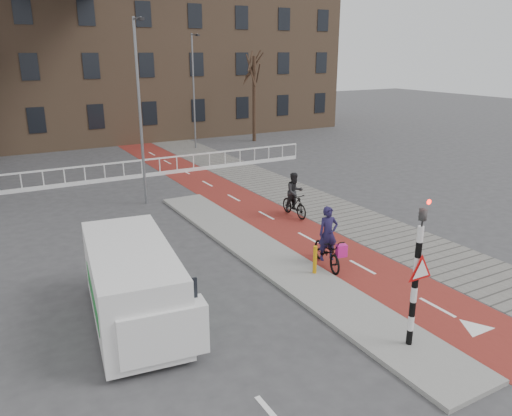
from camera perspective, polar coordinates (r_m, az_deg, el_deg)
ground at (r=14.09m, az=12.81°, el=-10.79°), size 120.00×120.00×0.00m
bike_lane at (r=22.51m, az=-1.41°, el=0.54°), size 2.50×60.00×0.01m
sidewalk at (r=23.90m, az=4.52°, el=1.50°), size 3.00×60.00×0.01m
curb_island at (r=16.56m, az=1.70°, el=-5.67°), size 1.80×16.00×0.12m
traffic_signal at (r=11.58m, az=17.95°, el=-6.74°), size 0.80×0.80×3.68m
bollard at (r=15.24m, az=6.75°, el=-5.88°), size 0.12×0.12×0.87m
cyclist_near at (r=15.93m, az=8.19°, el=-4.42°), size 1.10×2.01×1.98m
cyclist_far at (r=20.58m, az=4.40°, el=1.10°), size 0.79×1.71×1.85m
van at (r=12.83m, az=-13.96°, el=-8.43°), size 2.50×4.96×2.05m
railing at (r=26.99m, az=-21.00°, el=2.91°), size 28.00×0.10×0.99m
townhouse_row at (r=41.40m, az=-22.88°, el=17.95°), size 46.00×10.00×15.90m
tree_right at (r=38.02m, az=-0.20°, el=12.30°), size 0.26×0.26×6.22m
streetlight_near at (r=22.26m, az=-13.10°, el=10.32°), size 0.12×0.12×7.91m
streetlight_right at (r=35.31m, az=-7.13°, el=12.96°), size 0.12×0.12×7.69m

